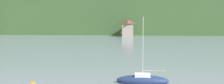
{
  "coord_description": "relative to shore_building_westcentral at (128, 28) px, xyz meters",
  "views": [
    {
      "loc": [
        2.41,
        17.59,
        4.91
      ],
      "look_at": [
        0.0,
        42.13,
        2.74
      ],
      "focal_mm": 38.04,
      "sensor_mm": 36.0,
      "label": 1
    }
  ],
  "objects": [
    {
      "name": "wooded_hillside",
      "position": [
        17.83,
        33.39,
        6.25
      ],
      "size": [
        352.0,
        50.17,
        38.56
      ],
      "color": "#38562D",
      "rests_on": "ground_plane"
    },
    {
      "name": "sailboat_mid_5",
      "position": [
        3.02,
        -58.12,
        -2.39
      ],
      "size": [
        4.15,
        1.32,
        5.48
      ],
      "rotation": [
        0.0,
        0.0,
        3.12
      ],
      "color": "navy",
      "rests_on": "ground_plane"
    },
    {
      "name": "shore_building_westcentral",
      "position": [
        0.0,
        0.0,
        0.0
      ],
      "size": [
        3.61,
        5.99,
        5.41
      ],
      "color": "gray",
      "rests_on": "ground_plane"
    }
  ]
}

